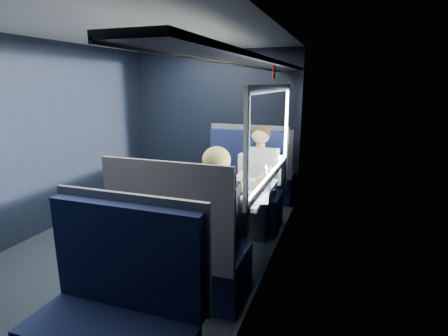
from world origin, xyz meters
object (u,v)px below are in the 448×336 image
(seat_row_front, at_px, (259,176))
(woman, at_px, (219,215))
(table, at_px, (236,196))
(cup, at_px, (267,176))
(laptop, at_px, (262,181))
(bottle_small, at_px, (270,174))
(man, at_px, (259,175))
(seat_bay_near, at_px, (241,192))
(seat_row_back, at_px, (116,325))
(seat_bay_far, at_px, (184,254))

(seat_row_front, relative_size, woman, 0.88)
(table, height_order, cup, cup)
(woman, height_order, laptop, woman)
(seat_row_front, xyz_separation_m, bottle_small, (0.45, -1.44, 0.42))
(table, xyz_separation_m, woman, (0.07, -0.71, 0.06))
(table, bearing_deg, man, 84.48)
(seat_bay_near, xyz_separation_m, seat_row_back, (0.02, -2.67, -0.02))
(seat_bay_far, bearing_deg, cup, 72.93)
(table, relative_size, woman, 0.76)
(seat_row_front, bearing_deg, woman, -84.30)
(man, relative_size, cup, 14.94)
(seat_bay_far, xyz_separation_m, seat_row_back, (0.00, -0.92, -0.00))
(man, height_order, cup, man)
(seat_row_front, bearing_deg, seat_row_back, -90.00)
(seat_row_back, height_order, woman, woman)
(seat_row_front, height_order, laptop, seat_row_front)
(seat_row_front, bearing_deg, man, -77.17)
(woman, xyz_separation_m, cup, (0.15, 1.15, 0.06))
(seat_row_back, bearing_deg, seat_bay_near, 90.38)
(seat_bay_far, bearing_deg, seat_bay_near, 90.58)
(seat_bay_far, relative_size, woman, 0.95)
(table, xyz_separation_m, seat_bay_far, (-0.18, -0.87, -0.25))
(table, height_order, bottle_small, bottle_small)
(table, distance_m, woman, 0.71)
(seat_bay_far, distance_m, woman, 0.43)
(seat_row_front, distance_m, man, 1.17)
(seat_bay_near, relative_size, seat_row_front, 1.09)
(man, bearing_deg, seat_bay_far, -99.03)
(seat_row_front, xyz_separation_m, seat_row_back, (0.00, -3.59, 0.00))
(seat_bay_far, height_order, laptop, seat_bay_far)
(seat_bay_near, bearing_deg, laptop, -59.65)
(seat_bay_near, bearing_deg, seat_row_front, 88.91)
(seat_bay_near, bearing_deg, table, -77.08)
(seat_bay_far, bearing_deg, bottle_small, 69.99)
(man, bearing_deg, woman, -90.00)
(laptop, distance_m, cup, 0.31)
(seat_row_back, relative_size, woman, 0.88)
(table, xyz_separation_m, seat_bay_near, (-0.20, 0.87, -0.24))
(woman, bearing_deg, laptop, 78.64)
(woman, relative_size, cup, 14.94)
(table, relative_size, seat_bay_far, 0.79)
(bottle_small, bearing_deg, seat_bay_near, 132.45)
(woman, distance_m, laptop, 0.86)
(seat_bay_near, distance_m, man, 0.43)
(cup, bearing_deg, table, -116.69)
(table, bearing_deg, cup, 63.31)
(woman, bearing_deg, seat_row_front, 95.70)
(seat_bay_near, bearing_deg, seat_bay_far, -89.42)
(woman, distance_m, cup, 1.16)
(seat_bay_far, relative_size, man, 0.95)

